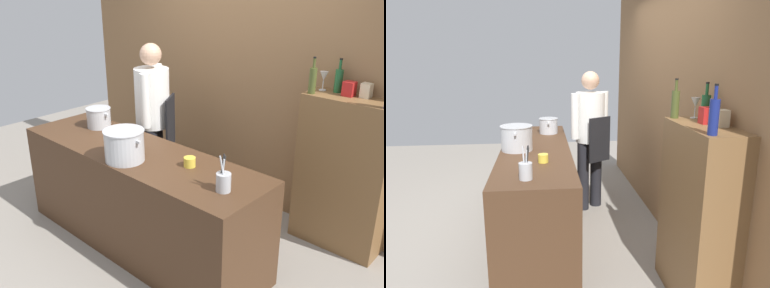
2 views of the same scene
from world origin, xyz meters
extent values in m
plane|color=gray|center=(0.00, 0.00, 0.00)|extent=(8.00, 8.00, 0.00)
cube|color=olive|center=(0.00, 1.40, 1.50)|extent=(4.40, 0.10, 3.00)
cube|color=#472D1C|center=(0.00, 0.00, 0.45)|extent=(2.39, 0.70, 0.90)
cube|color=brown|center=(1.27, 1.19, 0.68)|extent=(0.76, 0.32, 1.35)
cylinder|color=black|center=(-0.45, 0.55, 0.42)|extent=(0.14, 0.14, 0.84)
cylinder|color=black|center=(-0.55, 0.72, 0.42)|extent=(0.14, 0.14, 0.84)
cylinder|color=white|center=(-0.50, 0.64, 1.13)|extent=(0.34, 0.34, 0.58)
cube|color=black|center=(-0.35, 0.73, 0.89)|extent=(0.17, 0.27, 0.52)
cylinder|color=white|center=(-0.39, 0.45, 1.16)|extent=(0.09, 0.09, 0.52)
cylinder|color=white|center=(-0.62, 0.83, 1.16)|extent=(0.09, 0.09, 0.52)
sphere|color=tan|center=(-0.50, 0.64, 1.55)|extent=(0.21, 0.21, 0.21)
cylinder|color=#B7BABF|center=(0.07, -0.18, 1.02)|extent=(0.31, 0.31, 0.24)
cylinder|color=#B7BABF|center=(0.07, -0.18, 1.15)|extent=(0.32, 0.32, 0.01)
cube|color=#B7BABF|center=(-0.11, -0.18, 1.10)|extent=(0.04, 0.02, 0.02)
cube|color=#B7BABF|center=(0.24, -0.18, 1.10)|extent=(0.04, 0.02, 0.02)
cylinder|color=#B7BABF|center=(-0.73, 0.15, 0.99)|extent=(0.22, 0.22, 0.18)
cylinder|color=#B7BABF|center=(-0.73, 0.15, 1.08)|extent=(0.23, 0.23, 0.01)
cube|color=#B7BABF|center=(-0.86, 0.15, 1.05)|extent=(0.04, 0.02, 0.02)
cube|color=#B7BABF|center=(-0.60, 0.15, 1.05)|extent=(0.04, 0.02, 0.02)
cylinder|color=#B7BABF|center=(0.96, -0.06, 0.97)|extent=(0.10, 0.10, 0.13)
cylinder|color=#262626|center=(0.94, -0.06, 1.04)|extent=(0.01, 0.06, 0.24)
cylinder|color=#B7BABF|center=(0.95, -0.06, 1.02)|extent=(0.02, 0.03, 0.21)
cylinder|color=#262626|center=(0.94, -0.05, 1.03)|extent=(0.03, 0.04, 0.23)
cylinder|color=#B7BABF|center=(0.97, -0.07, 1.04)|extent=(0.06, 0.02, 0.24)
cylinder|color=yellow|center=(0.52, 0.08, 0.94)|extent=(0.09, 0.09, 0.07)
cylinder|color=#1E592D|center=(1.09, 1.27, 1.45)|extent=(0.06, 0.06, 0.19)
cylinder|color=#1E592D|center=(1.09, 1.27, 1.58)|extent=(0.02, 0.02, 0.08)
cylinder|color=black|center=(1.09, 1.27, 1.63)|extent=(0.03, 0.03, 0.01)
cylinder|color=#475123|center=(0.95, 1.09, 1.46)|extent=(0.06, 0.06, 0.21)
cylinder|color=#475123|center=(0.95, 1.09, 1.60)|extent=(0.02, 0.02, 0.08)
cylinder|color=black|center=(0.95, 1.09, 1.65)|extent=(0.02, 0.02, 0.01)
cylinder|color=navy|center=(1.57, 1.09, 1.46)|extent=(0.06, 0.06, 0.22)
cylinder|color=navy|center=(1.57, 1.09, 1.61)|extent=(0.02, 0.02, 0.08)
cylinder|color=black|center=(1.57, 1.09, 1.65)|extent=(0.02, 0.02, 0.01)
cylinder|color=silver|center=(0.97, 1.24, 1.36)|extent=(0.06, 0.06, 0.01)
cylinder|color=silver|center=(0.97, 1.24, 1.40)|extent=(0.01, 0.01, 0.08)
cone|color=silver|center=(0.97, 1.24, 1.47)|extent=(0.07, 0.07, 0.08)
cube|color=red|center=(1.21, 1.22, 1.41)|extent=(0.09, 0.09, 0.12)
cube|color=beige|center=(1.33, 1.27, 1.41)|extent=(0.08, 0.08, 0.12)
camera|label=1|loc=(2.61, -2.16, 2.31)|focal=41.19mm
camera|label=2|loc=(3.52, 0.07, 1.80)|focal=32.63mm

